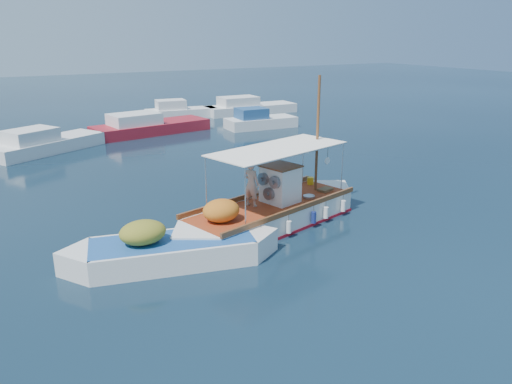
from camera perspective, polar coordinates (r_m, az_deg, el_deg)
ground at (r=19.46m, az=3.68°, el=-3.86°), size 160.00×160.00×0.00m
fishing_caique at (r=19.28m, az=1.68°, el=-2.41°), size 9.12×4.28×5.76m
dinghy at (r=16.51m, az=-9.75°, el=-6.80°), size 7.03×3.12×1.76m
bg_boat_nw at (r=33.89m, az=-23.07°, el=5.00°), size 7.39×5.48×1.80m
bg_boat_n at (r=37.97m, az=-12.26°, el=7.26°), size 8.93×4.14×1.80m
bg_boat_ne at (r=39.46m, az=0.33°, el=8.05°), size 5.61×2.49×1.80m
bg_boat_e at (r=46.63m, az=-0.91°, el=9.55°), size 8.55×2.79×1.80m
bg_boat_far_n at (r=44.75m, az=-8.77°, el=9.00°), size 6.31×2.74×1.80m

